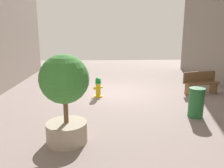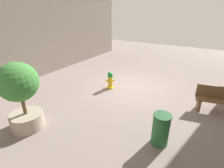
{
  "view_description": "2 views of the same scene",
  "coord_description": "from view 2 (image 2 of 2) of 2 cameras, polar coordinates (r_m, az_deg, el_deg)",
  "views": [
    {
      "loc": [
        0.68,
        9.49,
        2.61
      ],
      "look_at": [
        0.33,
        1.61,
        0.77
      ],
      "focal_mm": 35.79,
      "sensor_mm": 36.0,
      "label": 1
    },
    {
      "loc": [
        -2.98,
        6.76,
        3.43
      ],
      "look_at": [
        0.06,
        1.77,
        0.82
      ],
      "focal_mm": 26.67,
      "sensor_mm": 36.0,
      "label": 2
    }
  ],
  "objects": [
    {
      "name": "ground_plane",
      "position": [
        8.14,
        6.84,
        -1.04
      ],
      "size": [
        23.4,
        23.4,
        0.0
      ],
      "primitive_type": "plane",
      "color": "gray"
    },
    {
      "name": "trash_bin",
      "position": [
        4.85,
        16.33,
        -14.7
      ],
      "size": [
        0.48,
        0.48,
        0.93
      ],
      "color": "#266633",
      "rests_on": "ground_plane"
    },
    {
      "name": "fire_hydrant",
      "position": [
        7.85,
        -0.63,
        1.38
      ],
      "size": [
        0.38,
        0.38,
        0.82
      ],
      "color": "gold",
      "rests_on": "ground_plane"
    },
    {
      "name": "planter_tree",
      "position": [
        5.54,
        -28.9,
        -2.43
      ],
      "size": [
        1.14,
        1.14,
        2.13
      ],
      "color": "tan",
      "rests_on": "ground_plane"
    },
    {
      "name": "bench_near",
      "position": [
        7.11,
        32.78,
        -4.53
      ],
      "size": [
        1.59,
        0.74,
        0.95
      ],
      "color": "brown",
      "rests_on": "ground_plane"
    }
  ]
}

